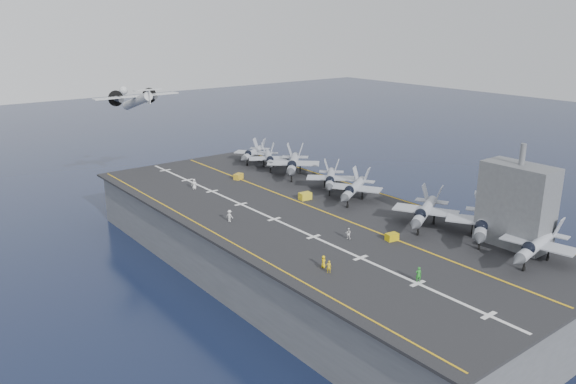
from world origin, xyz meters
TOP-DOWN VIEW (x-y plane):
  - ground at (0.00, 0.00)m, footprint 500.00×500.00m
  - hull at (0.00, 0.00)m, footprint 36.00×90.00m
  - flight_deck at (0.00, 0.00)m, footprint 38.00×92.00m
  - foul_line at (3.00, 0.00)m, footprint 0.35×90.00m
  - landing_centerline at (-6.00, 0.00)m, footprint 0.50×90.00m
  - deck_edge_port at (-17.00, 0.00)m, footprint 0.25×90.00m
  - deck_edge_stbd at (18.50, 0.00)m, footprint 0.25×90.00m
  - island_superstructure at (15.00, -30.00)m, footprint 5.00×10.00m
  - fighter_jet_0 at (11.88, -35.30)m, footprint 16.09×12.18m
  - fighter_jet_1 at (13.34, -25.93)m, footprint 19.02×17.19m
  - fighter_jet_2 at (10.83, -17.24)m, footprint 18.23×16.04m
  - fighter_jet_4 at (11.19, -0.96)m, footprint 17.35×15.66m
  - fighter_jet_5 at (12.57, 6.86)m, footprint 16.32×16.40m
  - fighter_jet_6 at (13.19, 19.19)m, footprint 19.14×19.45m
  - fighter_jet_7 at (13.04, 27.55)m, footprint 14.75×16.15m
  - fighter_jet_8 at (13.37, 34.45)m, footprint 15.93×14.90m
  - tow_cart_a at (2.31, -18.20)m, footprint 1.98×1.45m
  - tow_cart_b at (4.82, 5.10)m, footprint 2.30×1.61m
  - tow_cart_c at (2.71, 24.15)m, footprint 2.29×1.93m
  - crew_0 at (-12.10, -19.19)m, footprint 1.21×1.16m
  - crew_1 at (-12.65, -20.85)m, footprint 1.25×1.14m
  - crew_3 at (-12.39, 3.51)m, footprint 1.12×1.38m
  - crew_5 at (-7.93, 23.44)m, footprint 1.47×1.29m
  - crew_6 at (-5.58, -29.69)m, footprint 1.46×1.36m
  - crew_7 at (-2.44, -13.80)m, footprint 1.22×1.27m
  - transport_plane at (-6.68, 50.76)m, footprint 19.95×13.77m

SIDE VIEW (x-z plane):
  - ground at x=0.00m, z-range 0.00..0.00m
  - hull at x=0.00m, z-range 0.00..10.00m
  - flight_deck at x=0.00m, z-range 10.00..10.40m
  - foul_line at x=3.00m, z-range 10.41..10.43m
  - landing_centerline at x=-6.00m, z-range 10.41..10.43m
  - deck_edge_port at x=-17.00m, z-range 10.41..10.43m
  - deck_edge_stbd at x=18.50m, z-range 10.41..10.43m
  - tow_cart_a at x=2.31m, z-range 10.40..11.49m
  - tow_cart_c at x=2.71m, z-range 10.40..11.57m
  - tow_cart_b at x=4.82m, z-range 10.40..11.71m
  - crew_0 at x=-12.10m, z-range 10.40..12.08m
  - crew_1 at x=-12.65m, z-range 10.40..12.13m
  - crew_7 at x=-2.44m, z-range 10.40..12.17m
  - crew_3 at x=-12.39m, z-range 10.40..12.39m
  - crew_6 at x=-5.58m, z-range 10.40..12.43m
  - crew_5 at x=-7.93m, z-range 10.40..12.45m
  - fighter_jet_8 at x=13.37m, z-range 10.40..15.00m
  - fighter_jet_7 at x=13.04m, z-range 10.40..15.07m
  - fighter_jet_5 at x=12.57m, z-range 10.40..15.22m
  - fighter_jet_4 at x=11.19m, z-range 10.40..15.42m
  - fighter_jet_0 at x=11.88m, z-range 10.40..15.46m
  - fighter_jet_2 at x=10.83m, z-range 10.40..15.70m
  - fighter_jet_1 at x=13.34m, z-range 10.40..15.90m
  - fighter_jet_6 at x=13.19m, z-range 10.40..16.09m
  - island_superstructure at x=15.00m, z-range 10.40..25.40m
  - transport_plane at x=-6.68m, z-range 22.06..26.72m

